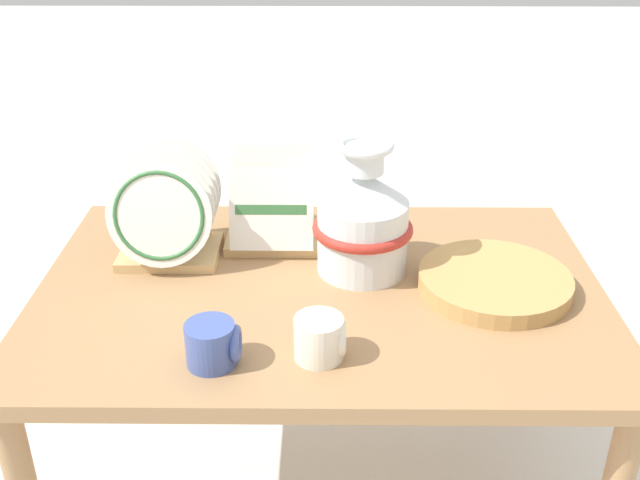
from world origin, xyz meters
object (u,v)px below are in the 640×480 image
wicker_charger_stack (495,281)px  mug_cream_glaze (319,338)px  ceramic_vase (363,219)px  dish_rack_round_plates (166,217)px  mug_cobalt_glaze (213,344)px  dish_rack_square_plates (274,218)px

wicker_charger_stack → mug_cream_glaze: mug_cream_glaze is taller
ceramic_vase → dish_rack_round_plates: bearing=173.8°
ceramic_vase → mug_cream_glaze: 0.35m
ceramic_vase → wicker_charger_stack: 0.31m
ceramic_vase → mug_cobalt_glaze: ceramic_vase is taller
ceramic_vase → dish_rack_round_plates: size_ratio=1.20×
ceramic_vase → mug_cobalt_glaze: bearing=-128.8°
dish_rack_round_plates → mug_cream_glaze: (0.35, -0.38, -0.06)m
dish_rack_round_plates → mug_cream_glaze: 0.52m
ceramic_vase → mug_cream_glaze: ceramic_vase is taller
dish_rack_square_plates → ceramic_vase: bearing=-33.3°
ceramic_vase → wicker_charger_stack: size_ratio=0.93×
dish_rack_square_plates → wicker_charger_stack: dish_rack_square_plates is taller
wicker_charger_stack → mug_cobalt_glaze: size_ratio=3.25×
ceramic_vase → dish_rack_square_plates: ceramic_vase is taller
ceramic_vase → dish_rack_round_plates: 0.44m
dish_rack_round_plates → dish_rack_square_plates: size_ratio=1.12×
dish_rack_round_plates → dish_rack_square_plates: 0.25m
dish_rack_square_plates → mug_cobalt_glaze: dish_rack_square_plates is taller
dish_rack_square_plates → mug_cream_glaze: 0.48m
wicker_charger_stack → mug_cobalt_glaze: (-0.56, -0.27, 0.02)m
mug_cream_glaze → mug_cobalt_glaze: bearing=-173.8°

